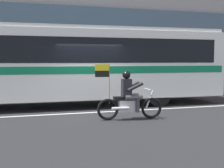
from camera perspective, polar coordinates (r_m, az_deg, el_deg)
The scene contains 5 objects.
ground_plane at distance 11.50m, azimuth -4.14°, elevation -4.95°, with size 60.00×60.00×0.00m, color black.
sidewalk_curb at distance 16.46m, azimuth -8.05°, elevation -1.84°, with size 28.00×3.80×0.15m, color #A39E93.
lane_center_stripe at distance 10.92m, azimuth -3.45°, elevation -5.43°, with size 26.60×0.14×0.01m, color silver.
transit_bus at distance 12.38m, azimuth -9.09°, elevation 4.44°, with size 13.41×2.84×3.22m.
motorcycle_with_rider at distance 9.56m, azimuth 3.31°, elevation -2.85°, with size 2.19×0.64×1.78m.
Camera 1 is at (-2.48, -11.07, 1.90)m, focal length 47.83 mm.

